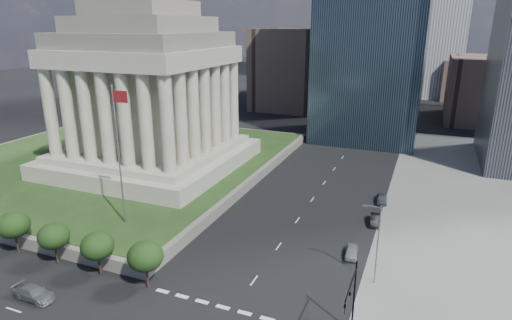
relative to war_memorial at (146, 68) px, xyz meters
The scene contains 14 objects.
ground 65.71m from the war_memorial, 56.82° to the left, with size 500.00×500.00×0.00m, color black.
plaza_terrace 23.35m from the war_memorial, 169.70° to the left, with size 66.00×70.00×1.80m, color slate.
plaza_lawn 22.52m from the war_memorial, 169.70° to the left, with size 64.00×68.00×0.10m, color #233D19.
war_memorial is the anchor object (origin of this frame).
flagpole 28.16m from the war_memorial, 63.11° to the right, with size 2.52×0.24×20.00m.
midrise_glass 59.82m from the war_memorial, 52.55° to the left, with size 26.00×26.00×60.00m, color black.
building_filler_ne 105.88m from the war_memorial, 51.17° to the left, with size 20.00×30.00×20.00m, color brown.
building_filler_nw 82.43m from the war_memorial, 87.21° to the left, with size 24.00×30.00×28.00m, color brown.
traffic_signal_ne 60.00m from the war_memorial, 36.42° to the right, with size 0.30×5.74×8.00m.
street_lamp_north 54.92m from the war_memorial, 25.92° to the right, with size 2.13×0.22×10.00m.
suv_grey 47.28m from the war_memorial, 72.96° to the right, with size 5.13×2.08×1.49m, color #585B5F.
parked_sedan_near 51.70m from the war_memorial, 22.13° to the right, with size 3.98×1.60×1.36m, color #96989E.
parked_sedan_mid 50.44m from the war_memorial, ahead, with size 4.20×1.46×1.38m, color black.
parked_sedan_far 50.02m from the war_memorial, ahead, with size 4.29×1.72×1.46m, color #4E4F55.
Camera 1 is at (17.11, -21.33, 29.58)m, focal length 30.00 mm.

